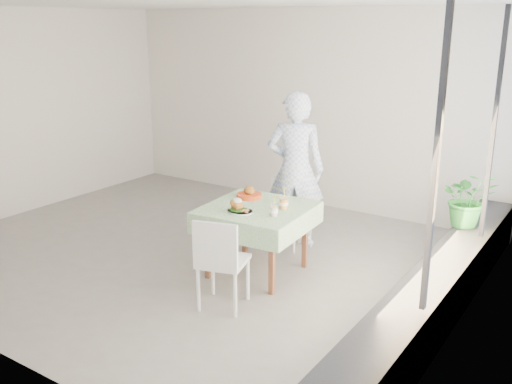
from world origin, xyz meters
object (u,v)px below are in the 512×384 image
Objects in this scene: cafe_table at (257,232)px; chair_far at (284,226)px; chair_near at (223,279)px; juice_cup_orange at (284,203)px; diner at (295,170)px; potted_plant at (468,199)px; main_dish at (239,207)px.

cafe_table is 0.84m from chair_far.
cafe_table is at bearing 100.70° from chair_near.
chair_near is (0.15, -0.82, -0.18)m from cafe_table.
chair_far is 2.95× the size of juice_cup_orange.
juice_cup_orange is (0.11, 0.91, 0.53)m from chair_near.
cafe_table is 3.98× the size of juice_cup_orange.
diner is 3.05× the size of potted_plant.
main_dish is 0.47× the size of potted_plant.
juice_cup_orange is at bearing 46.21° from main_dish.
potted_plant is at bearing 39.78° from main_dish.
cafe_table is at bearing 75.30° from main_dish.
main_dish is (-0.06, -0.25, 0.33)m from cafe_table.
juice_cup_orange is at bearing 83.23° from chair_near.
cafe_table is at bearing -79.02° from chair_far.
main_dish is at bearing -140.22° from potted_plant.
main_dish is at bearing 68.60° from diner.
chair_near reaches higher than cafe_table.
main_dish is (0.09, -1.05, 0.54)m from chair_far.
chair_near is 1.06m from juice_cup_orange.
cafe_table is 0.85m from chair_near.
cafe_table is 1.82× the size of potted_plant.
chair_near is at bearing -79.30° from cafe_table.
diner is (-0.25, 1.77, 0.65)m from chair_near.
chair_far is at bearing 94.93° from main_dish.
cafe_table is 0.60× the size of diner.
cafe_table is at bearing -160.16° from juice_cup_orange.
diner reaches higher than chair_near.
chair_near reaches higher than main_dish.
cafe_table is at bearing 72.84° from diner.
diner is at bearing 67.54° from chair_far.
juice_cup_orange is (0.26, 0.09, 0.35)m from cafe_table.
diner is at bearing 91.35° from main_dish.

